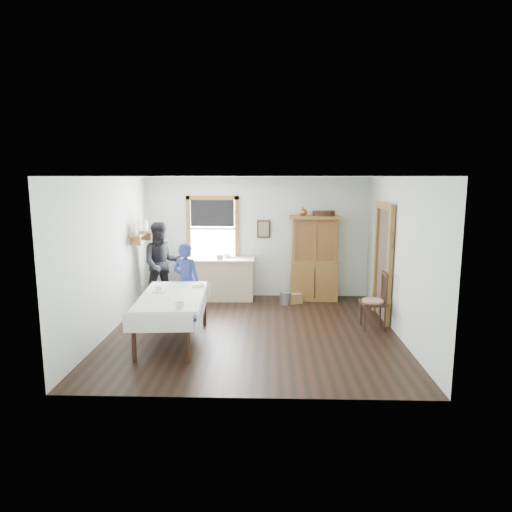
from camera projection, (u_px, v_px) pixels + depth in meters
The scene contains 20 objects.
room at pixel (253, 256), 7.86m from camera, with size 5.01×5.01×2.70m.
window at pixel (213, 225), 10.27m from camera, with size 1.18×0.07×1.48m.
doorway at pixel (384, 259), 8.65m from camera, with size 0.09×1.14×2.22m.
wall_shelf at pixel (141, 232), 9.41m from camera, with size 0.24×1.00×0.44m.
framed_picture at pixel (264, 229), 10.24m from camera, with size 0.30×0.04×0.40m, color #331D11.
rug_beater at pixel (393, 233), 8.02m from camera, with size 0.27×0.27×0.01m, color black.
work_counter at pixel (218, 279), 10.16m from camera, with size 1.62×0.61×0.92m, color tan.
china_hutch at pixel (314, 258), 10.06m from camera, with size 1.10×0.52×1.87m, color olive.
dining_table at pixel (173, 318), 7.52m from camera, with size 1.05×1.99×0.79m, color white.
spindle_chair at pixel (373, 300), 8.17m from camera, with size 0.48×0.48×1.03m, color #331D11.
pail at pixel (285, 298), 9.79m from camera, with size 0.25×0.25×0.27m, color gray.
wicker_basket at pixel (293, 298), 9.89m from camera, with size 0.36×0.25×0.21m, color olive.
woman_blue at pixel (186, 285), 8.61m from camera, with size 0.50×0.33×1.38m, color navy.
figure_dark at pixel (162, 267), 9.66m from camera, with size 0.80×0.62×1.64m, color black.
table_cup_a at pixel (180, 305), 6.65m from camera, with size 0.13×0.13×0.10m, color white.
table_cup_b at pixel (158, 289), 7.62m from camera, with size 0.10×0.10×0.10m, color white.
table_bowl at pixel (200, 285), 8.04m from camera, with size 0.20×0.20×0.05m, color white.
counter_book at pixel (226, 257), 10.19m from camera, with size 0.17×0.23×0.02m, color #70624B.
counter_bowl at pixel (227, 256), 10.20m from camera, with size 0.21×0.21×0.07m, color white.
shelf_bowl at pixel (141, 231), 9.42m from camera, with size 0.22×0.22×0.05m, color white.
Camera 1 is at (0.29, -7.74, 2.68)m, focal length 32.00 mm.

